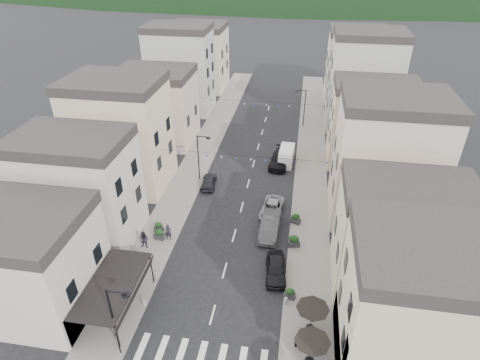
% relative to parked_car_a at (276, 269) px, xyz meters
% --- Properties ---
extents(sidewalk_left, '(4.00, 76.00, 0.12)m').
position_rel_parked_car_a_xyz_m(sidewalk_left, '(-12.10, 20.80, -0.69)').
color(sidewalk_left, slate).
rests_on(sidewalk_left, ground).
extents(sidewalk_right, '(4.00, 76.00, 0.12)m').
position_rel_parked_car_a_xyz_m(sidewalk_right, '(2.90, 20.80, -0.69)').
color(sidewalk_right, slate).
rests_on(sidewalk_right, ground).
extents(boutique_building, '(12.00, 8.00, 8.00)m').
position_rel_parked_car_a_xyz_m(boutique_building, '(-20.10, -6.20, 3.25)').
color(boutique_building, '#B7B0A8').
rests_on(boutique_building, ground).
extents(bistro_building, '(10.00, 8.00, 10.00)m').
position_rel_parked_car_a_xyz_m(bistro_building, '(9.90, -7.20, 4.25)').
color(bistro_building, '#C0BA98').
rests_on(bistro_building, ground).
extents(boutique_awning, '(3.77, 7.50, 3.28)m').
position_rel_parked_car_a_xyz_m(boutique_awning, '(-11.85, -6.20, 2.37)').
color(boutique_awning, black).
rests_on(boutique_awning, ground).
extents(buildings_row_left, '(10.20, 54.16, 14.00)m').
position_rel_parked_car_a_xyz_m(buildings_row_left, '(-19.10, 26.55, 5.37)').
color(buildings_row_left, '#B7B0A8').
rests_on(buildings_row_left, ground).
extents(buildings_row_right, '(10.20, 54.16, 14.50)m').
position_rel_parked_car_a_xyz_m(buildings_row_right, '(9.90, 25.39, 5.57)').
color(buildings_row_right, '#C0BA98').
rests_on(buildings_row_right, ground).
extents(cafe_terrace, '(2.50, 8.10, 2.53)m').
position_rel_parked_car_a_xyz_m(cafe_terrace, '(3.10, -8.40, 1.61)').
color(cafe_terrace, black).
rests_on(cafe_terrace, ground).
extents(streetlamp_left_near, '(1.70, 0.56, 6.00)m').
position_rel_parked_car_a_xyz_m(streetlamp_left_near, '(-10.42, -9.20, 2.95)').
color(streetlamp_left_near, black).
rests_on(streetlamp_left_near, ground).
extents(streetlamp_left_far, '(1.70, 0.56, 6.00)m').
position_rel_parked_car_a_xyz_m(streetlamp_left_far, '(-10.42, 14.80, 2.95)').
color(streetlamp_left_far, black).
rests_on(streetlamp_left_far, ground).
extents(streetlamp_right_far, '(1.70, 0.56, 6.00)m').
position_rel_parked_car_a_xyz_m(streetlamp_right_far, '(1.22, 32.80, 2.95)').
color(streetlamp_right_far, black).
rests_on(streetlamp_right_far, ground).
extents(bollards, '(11.66, 10.26, 0.60)m').
position_rel_parked_car_a_xyz_m(bollards, '(-4.60, -5.70, -0.33)').
color(bollards, gray).
rests_on(bollards, ground).
extents(bunting_near, '(19.00, 0.28, 0.62)m').
position_rel_parked_car_a_xyz_m(bunting_near, '(-4.60, 10.80, 4.90)').
color(bunting_near, black).
rests_on(bunting_near, ground).
extents(bunting_far, '(19.00, 0.28, 0.62)m').
position_rel_parked_car_a_xyz_m(bunting_far, '(-4.60, 26.80, 4.90)').
color(bunting_far, black).
rests_on(bunting_far, ground).
extents(parked_car_a, '(2.20, 4.55, 1.50)m').
position_rel_parked_car_a_xyz_m(parked_car_a, '(0.00, 0.00, 0.00)').
color(parked_car_a, black).
rests_on(parked_car_a, ground).
extents(parked_car_b, '(1.96, 5.26, 1.72)m').
position_rel_parked_car_a_xyz_m(parked_car_b, '(-1.10, 5.83, 0.11)').
color(parked_car_b, '#373739').
rests_on(parked_car_b, ground).
extents(parked_car_c, '(2.66, 4.88, 1.30)m').
position_rel_parked_car_a_xyz_m(parked_car_c, '(-1.23, 9.23, -0.10)').
color(parked_car_c, '#979A9F').
rests_on(parked_car_c, ground).
extents(parked_car_d, '(2.78, 5.77, 1.62)m').
position_rel_parked_car_a_xyz_m(parked_car_d, '(-1.21, 20.13, 0.06)').
color(parked_car_d, black).
rests_on(parked_car_d, ground).
extents(parked_car_e, '(2.02, 4.11, 1.35)m').
position_rel_parked_car_a_xyz_m(parked_car_e, '(-9.20, 13.49, -0.08)').
color(parked_car_e, black).
rests_on(parked_car_e, ground).
extents(delivery_van, '(1.98, 4.57, 2.15)m').
position_rel_parked_car_a_xyz_m(delivery_van, '(-0.40, 20.86, 0.31)').
color(delivery_van, white).
rests_on(delivery_van, ground).
extents(pedestrian_a, '(0.69, 0.52, 1.73)m').
position_rel_parked_car_a_xyz_m(pedestrian_a, '(-10.87, 3.07, 0.23)').
color(pedestrian_a, black).
rests_on(pedestrian_a, sidewalk_left).
extents(pedestrian_b, '(0.97, 0.79, 1.89)m').
position_rel_parked_car_a_xyz_m(pedestrian_b, '(-12.75, 1.49, 0.32)').
color(pedestrian_b, '#231F29').
rests_on(pedestrian_b, sidewalk_left).
extents(planter_la, '(1.12, 0.74, 1.16)m').
position_rel_parked_car_a_xyz_m(planter_la, '(-11.80, 2.99, -0.07)').
color(planter_la, '#2A2A2D').
rests_on(planter_la, sidewalk_left).
extents(planter_lb, '(1.04, 0.83, 1.03)m').
position_rel_parked_car_a_xyz_m(planter_lb, '(-12.28, 4.21, -0.13)').
color(planter_lb, '#313134').
rests_on(planter_lb, sidewalk_left).
extents(planter_ra, '(0.96, 0.63, 1.00)m').
position_rel_parked_car_a_xyz_m(planter_ra, '(1.40, -2.55, -0.14)').
color(planter_ra, '#2C2C2E').
rests_on(planter_ra, sidewalk_right).
extents(planter_rb, '(1.23, 0.87, 1.25)m').
position_rel_parked_car_a_xyz_m(planter_rb, '(1.40, 4.04, -0.02)').
color(planter_rb, '#2A2A2C').
rests_on(planter_rb, sidewalk_right).
extents(planter_rc, '(1.15, 0.89, 1.14)m').
position_rel_parked_car_a_xyz_m(planter_rc, '(1.40, 7.75, -0.08)').
color(planter_rc, '#2F2F32').
rests_on(planter_rc, sidewalk_right).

